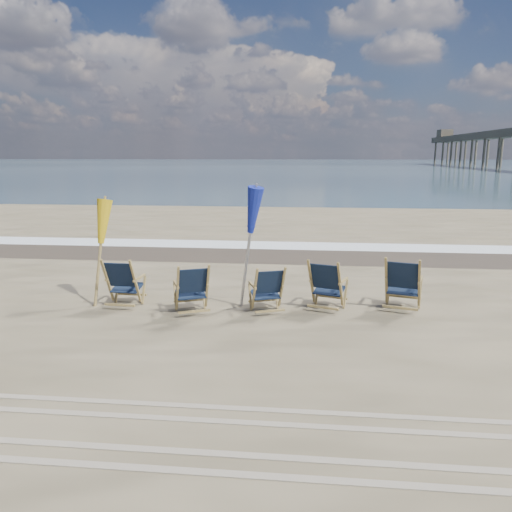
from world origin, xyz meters
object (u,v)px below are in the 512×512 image
at_px(beach_chair_3, 340,287).
at_px(umbrella_yellow, 98,227).
at_px(beach_chair_4, 419,286).
at_px(umbrella_blue, 248,215).
at_px(beach_chair_2, 282,289).
at_px(beach_chair_1, 207,288).
at_px(beach_chair_0, 135,284).

height_order(beach_chair_3, umbrella_yellow, umbrella_yellow).
height_order(beach_chair_4, umbrella_blue, umbrella_blue).
bearing_deg(beach_chair_2, beach_chair_1, -12.80).
height_order(beach_chair_0, beach_chair_1, beach_chair_0).
height_order(beach_chair_2, beach_chair_4, beach_chair_4).
distance_m(beach_chair_0, beach_chair_1, 1.41).
bearing_deg(beach_chair_1, umbrella_blue, -173.35).
bearing_deg(beach_chair_1, beach_chair_0, -27.55).
distance_m(beach_chair_3, umbrella_yellow, 4.73).
distance_m(beach_chair_1, umbrella_blue, 1.53).
xyz_separation_m(beach_chair_4, umbrella_yellow, (-6.04, 0.00, 1.00)).
bearing_deg(umbrella_yellow, beach_chair_3, -1.50).
relative_size(beach_chair_4, umbrella_yellow, 0.52).
height_order(beach_chair_1, umbrella_blue, umbrella_blue).
relative_size(beach_chair_4, umbrella_blue, 0.45).
bearing_deg(beach_chair_3, beach_chair_2, 25.59).
bearing_deg(beach_chair_1, beach_chair_3, 164.25).
distance_m(beach_chair_4, umbrella_blue, 3.40).
distance_m(beach_chair_0, beach_chair_4, 5.26).
bearing_deg(beach_chair_1, beach_chair_2, 164.46).
relative_size(umbrella_yellow, umbrella_blue, 0.88).
relative_size(beach_chair_1, beach_chair_4, 0.92).
distance_m(beach_chair_1, beach_chair_4, 3.87).
bearing_deg(beach_chair_1, beach_chair_4, 163.49).
height_order(beach_chair_2, umbrella_yellow, umbrella_yellow).
xyz_separation_m(beach_chair_1, umbrella_blue, (0.70, 0.39, 1.31)).
xyz_separation_m(beach_chair_3, umbrella_yellow, (-4.61, 0.12, 1.03)).
relative_size(beach_chair_1, umbrella_blue, 0.42).
bearing_deg(beach_chair_4, beach_chair_2, 22.09).
distance_m(beach_chair_1, beach_chair_2, 1.37).
bearing_deg(umbrella_yellow, beach_chair_0, -19.40).
relative_size(beach_chair_0, beach_chair_4, 0.94).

